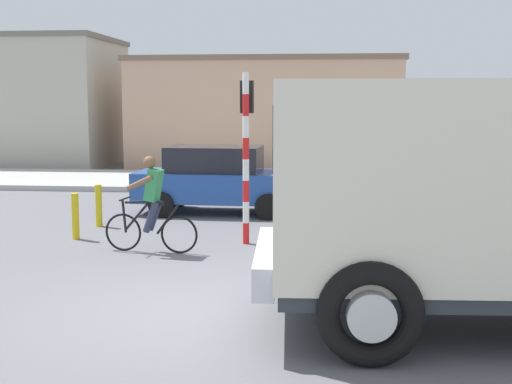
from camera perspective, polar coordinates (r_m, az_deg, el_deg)
The scene contains 11 objects.
ground_plane at distance 9.30m, azimuth -4.97°, elevation -9.34°, with size 120.00×120.00×0.00m, color slate.
sidewalk_far at distance 22.56m, azimuth 1.49°, elevation 0.87°, with size 80.00×5.00×0.16m, color #ADADA8.
truck_foreground at distance 8.53m, azimuth 19.11°, elevation 0.21°, with size 5.55×3.06×2.90m.
cyclist at distance 12.46m, azimuth -8.58°, elevation -1.00°, with size 1.72×0.52×1.72m.
traffic_light_pole at distance 13.02m, azimuth -0.80°, elevation 4.78°, with size 0.24×0.43×3.20m.
car_red_near at distance 16.69m, azimuth -3.03°, elevation 1.06°, with size 4.05×1.98×1.60m.
car_far_side at distance 16.13m, azimuth 12.61°, elevation 0.67°, with size 4.00×1.88×1.60m.
bollard_near at distance 14.00m, azimuth -14.55°, elevation -1.93°, with size 0.14×0.14×0.90m, color gold.
bollard_far at distance 15.30m, azimuth -12.73°, elevation -1.09°, with size 0.14×0.14×0.90m, color gold.
building_corner_left at distance 30.94m, azimuth -18.91°, elevation 7.00°, with size 8.12×5.64×5.24m.
building_mid_block at distance 28.61m, azimuth 0.91°, elevation 6.50°, with size 10.67×5.61×4.36m.
Camera 1 is at (1.69, -8.73, 2.69)m, focal length 48.94 mm.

